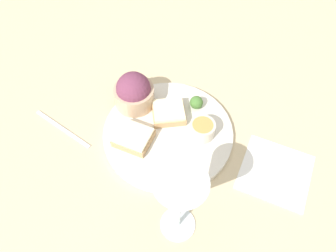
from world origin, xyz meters
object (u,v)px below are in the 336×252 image
Objects in this scene: cheese_toast_far at (169,112)px; wine_glass at (180,197)px; salad_bowl at (134,92)px; napkin at (276,172)px; fork at (62,128)px; cheese_toast_near at (133,137)px; sauce_ramekin at (202,129)px.

cheese_toast_far is 0.52× the size of wine_glass.
salad_bowl is 0.63× the size of napkin.
wine_glass reaches higher than napkin.
napkin is at bearing 54.52° from wine_glass.
fork is at bearing -131.28° from salad_bowl.
cheese_toast_far is 0.25m from fork.
fork is (-0.12, -0.13, -0.05)m from salad_bowl.
cheese_toast_far is (0.09, 0.00, -0.03)m from salad_bowl.
cheese_toast_far is at bearing 68.11° from cheese_toast_near.
wine_glass is 1.27× the size of napkin.
sauce_ramekin is 0.18m from napkin.
salad_bowl reaches higher than cheese_toast_near.
cheese_toast_far is at bearing 33.00° from fork.
cheese_toast_far reaches higher than fork.
sauce_ramekin is at bearing -4.10° from salad_bowl.
cheese_toast_far is (-0.09, 0.01, -0.01)m from sauce_ramekin.
napkin is (0.36, -0.02, -0.05)m from salad_bowl.
cheese_toast_near is 0.55× the size of napkin.
salad_bowl reaches higher than sauce_ramekin.
wine_glass is 1.11× the size of fork.
cheese_toast_near is at bearing -111.89° from cheese_toast_far.
wine_glass is 0.27m from napkin.
fork is at bearing 166.16° from wine_glass.
napkin is at bearing -3.56° from sauce_ramekin.
salad_bowl is 0.55× the size of fork.
salad_bowl is 0.50× the size of wine_glass.
wine_glass is at bearing -59.67° from cheese_toast_far.
cheese_toast_far is 0.66× the size of napkin.
wine_glass is (0.22, -0.22, 0.08)m from salad_bowl.
sauce_ramekin reaches higher than napkin.
salad_bowl is at bearing 175.90° from sauce_ramekin.
cheese_toast_near is at bearing -146.99° from sauce_ramekin.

